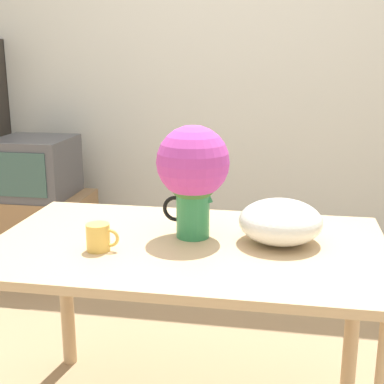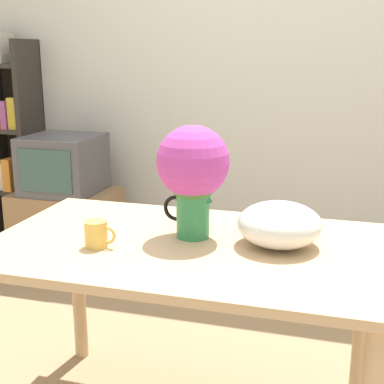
{
  "view_description": "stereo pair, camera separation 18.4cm",
  "coord_description": "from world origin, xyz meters",
  "px_view_note": "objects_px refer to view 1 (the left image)",
  "views": [
    {
      "loc": [
        0.34,
        -1.7,
        1.37
      ],
      "look_at": [
        0.03,
        0.05,
        0.9
      ],
      "focal_mm": 50.0,
      "sensor_mm": 36.0,
      "label": 1
    },
    {
      "loc": [
        0.52,
        -1.66,
        1.37
      ],
      "look_at": [
        0.03,
        0.05,
        0.9
      ],
      "focal_mm": 50.0,
      "sensor_mm": 36.0,
      "label": 2
    }
  ],
  "objects_px": {
    "flower_vase": "(193,171)",
    "tv_set": "(35,167)",
    "coffee_mug": "(99,237)",
    "white_bowl": "(280,222)"
  },
  "relations": [
    {
      "from": "flower_vase",
      "to": "tv_set",
      "type": "xyz_separation_m",
      "value": [
        -1.21,
        1.25,
        -0.3
      ]
    },
    {
      "from": "flower_vase",
      "to": "tv_set",
      "type": "bearing_deg",
      "value": 134.05
    },
    {
      "from": "flower_vase",
      "to": "coffee_mug",
      "type": "xyz_separation_m",
      "value": [
        -0.28,
        -0.19,
        -0.19
      ]
    },
    {
      "from": "white_bowl",
      "to": "tv_set",
      "type": "relative_size",
      "value": 0.63
    },
    {
      "from": "coffee_mug",
      "to": "tv_set",
      "type": "xyz_separation_m",
      "value": [
        -0.93,
        1.44,
        -0.1
      ]
    },
    {
      "from": "coffee_mug",
      "to": "tv_set",
      "type": "bearing_deg",
      "value": 122.96
    },
    {
      "from": "flower_vase",
      "to": "coffee_mug",
      "type": "relative_size",
      "value": 3.59
    },
    {
      "from": "white_bowl",
      "to": "tv_set",
      "type": "bearing_deg",
      "value": 140.22
    },
    {
      "from": "coffee_mug",
      "to": "white_bowl",
      "type": "height_order",
      "value": "white_bowl"
    },
    {
      "from": "coffee_mug",
      "to": "white_bowl",
      "type": "relative_size",
      "value": 0.39
    }
  ]
}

